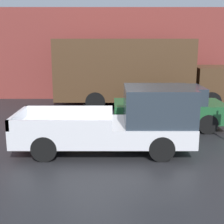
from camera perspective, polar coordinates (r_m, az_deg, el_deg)
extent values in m
plane|color=#232326|center=(9.90, -1.59, -7.04)|extent=(60.00, 60.00, 0.00)
cube|color=brown|center=(18.36, -0.89, 10.50)|extent=(28.00, 0.15, 5.21)
cube|color=silver|center=(9.76, -1.58, -3.51)|extent=(5.41, 2.06, 0.57)
cube|color=#28333D|center=(9.65, 8.38, 1.30)|extent=(2.05, 1.93, 1.10)
cube|color=silver|center=(10.69, -7.99, 0.29)|extent=(2.97, 0.10, 0.31)
cube|color=silver|center=(8.81, -9.71, -2.49)|extent=(2.97, 0.10, 0.31)
cube|color=silver|center=(10.07, -16.88, -0.94)|extent=(0.10, 2.06, 0.31)
cylinder|color=black|center=(10.79, 7.50, -3.37)|extent=(0.75, 0.26, 0.75)
cylinder|color=black|center=(9.07, 8.99, -6.60)|extent=(0.75, 0.26, 0.75)
cylinder|color=black|center=(10.87, -10.33, -3.35)|extent=(0.75, 0.26, 0.75)
cylinder|color=black|center=(9.17, -12.33, -6.53)|extent=(0.75, 0.26, 0.75)
cube|color=#1E592D|center=(12.49, 10.18, 0.17)|extent=(4.26, 1.92, 0.71)
cube|color=#28333D|center=(12.38, 10.89, 3.20)|extent=(2.35, 1.69, 0.63)
cylinder|color=black|center=(13.66, 14.97, -0.25)|extent=(0.74, 0.22, 0.74)
cylinder|color=black|center=(12.06, 17.04, -2.12)|extent=(0.74, 0.22, 0.74)
cylinder|color=black|center=(13.23, 3.84, -0.26)|extent=(0.74, 0.22, 0.74)
cylinder|color=black|center=(11.56, 4.40, -2.21)|extent=(0.74, 0.22, 0.74)
cube|color=#4C331E|center=(16.94, 17.79, 5.18)|extent=(1.98, 2.37, 1.64)
cube|color=#4C331E|center=(16.07, 2.04, 7.85)|extent=(6.84, 2.49, 3.01)
cylinder|color=black|center=(18.01, 15.47, 3.19)|extent=(0.96, 0.30, 0.96)
cylinder|color=black|center=(15.91, 17.56, 1.82)|extent=(0.96, 0.30, 0.96)
cylinder|color=black|center=(17.37, -2.74, 3.30)|extent=(0.96, 0.30, 0.96)
cylinder|color=black|center=(15.19, -3.12, 1.90)|extent=(0.96, 0.30, 0.96)
cube|color=#194CB2|center=(18.27, 2.98, 3.82)|extent=(0.45, 0.40, 1.00)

